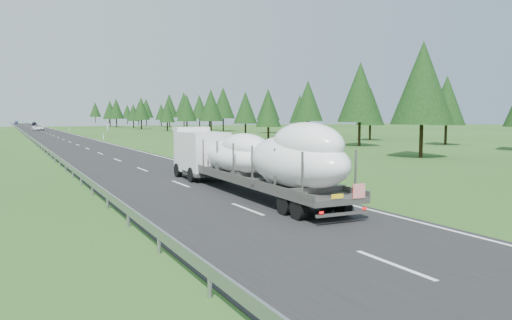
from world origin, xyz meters
name	(u,v)px	position (x,y,z in m)	size (l,w,h in m)	color
ground	(394,265)	(0.00, 0.00, 0.00)	(400.00, 400.00, 0.00)	#264C19
road_surface	(53,136)	(0.00, 100.00, 0.01)	(10.00, 400.00, 0.02)	black
guardrail	(25,133)	(-5.30, 99.94, 0.60)	(0.10, 400.00, 0.76)	slate
marker_posts	(59,127)	(6.50, 155.00, 0.54)	(0.13, 350.08, 1.00)	silver
highway_sign	(107,129)	(7.20, 80.00, 1.81)	(0.08, 0.90, 2.60)	slate
tree_line_right	(200,106)	(39.42, 119.71, 6.71)	(27.61, 328.54, 12.31)	black
boat_truck	(253,157)	(1.96, 12.39, 1.97)	(2.99, 17.66, 3.76)	silver
distant_van	(38,128)	(-0.53, 139.73, 0.80)	(2.66, 5.77, 1.60)	white
distant_car_dark	(34,124)	(3.10, 225.09, 0.80)	(1.89, 4.70, 1.60)	black
distant_car_blue	(16,122)	(-2.70, 276.85, 0.74)	(1.57, 4.50, 1.48)	#16223E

